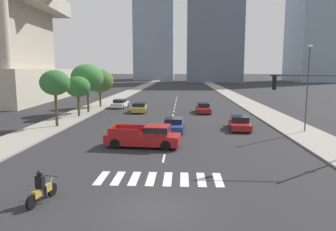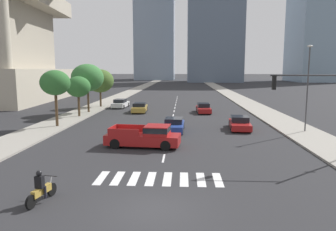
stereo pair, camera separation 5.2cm
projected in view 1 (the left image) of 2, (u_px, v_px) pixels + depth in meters
The scene contains 18 objects.
ground_plane at pixel (153, 210), 13.32m from camera, with size 800.00×800.00×0.00m, color #28282B.
sidewalk_east at pixel (266, 113), 42.40m from camera, with size 4.00×260.00×0.15m, color gray.
sidewalk_west at pixel (84, 112), 43.53m from camera, with size 4.00×260.00×0.15m, color gray.
crosswalk_near at pixel (159, 179), 17.11m from camera, with size 6.75×2.23×0.01m.
lane_divider_center at pixel (174, 111), 44.78m from camera, with size 0.14×50.00×0.01m.
motorcycle_lead at pixel (42, 190), 14.02m from camera, with size 0.75×2.07×1.49m.
pickup_truck at pixel (147, 136), 24.06m from camera, with size 5.78×2.65×1.67m.
sedan_white_0 at pixel (120, 104), 48.90m from camera, with size 2.10×4.46×1.34m.
sedan_red_1 at pixel (240, 123), 31.27m from camera, with size 2.24×4.69×1.27m.
sedan_red_2 at pixel (203, 108), 43.18m from camera, with size 1.90×4.61×1.28m.
sedan_gold_3 at pixel (139, 108), 43.77m from camera, with size 2.06×4.60×1.31m.
sedan_blue_4 at pixel (174, 125), 30.17m from camera, with size 2.03×4.56×1.25m.
traffic_signal_near at pixel (317, 97), 19.91m from camera, with size 5.01×0.28×5.73m.
street_lamp_east at pixel (308, 82), 28.94m from camera, with size 0.50×0.24×7.86m.
street_tree_nearest at pixel (55, 83), 31.64m from camera, with size 2.96×2.96×5.64m.
street_tree_second at pixel (78, 87), 38.57m from camera, with size 2.98×2.98×4.88m.
street_tree_third at pixel (87, 78), 42.29m from camera, with size 4.30×4.30×6.42m.
street_tree_fourth at pixel (100, 81), 48.69m from camera, with size 4.18×4.18×5.73m.
Camera 1 is at (1.22, -12.57, 5.84)m, focal length 33.96 mm.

